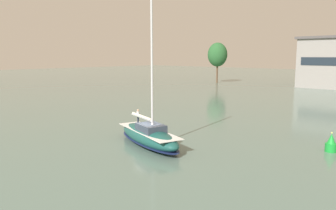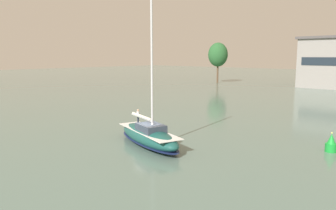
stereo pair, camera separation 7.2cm
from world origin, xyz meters
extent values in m
plane|color=slate|center=(0.00, 0.00, 0.00)|extent=(400.00, 400.00, 0.00)
cylinder|color=brown|center=(-39.54, 70.61, 3.66)|extent=(0.59, 0.59, 7.32)
ellipsoid|color=#285B2D|center=(-39.54, 70.61, 9.54)|extent=(6.59, 6.59, 8.05)
ellipsoid|color=#194C47|center=(0.00, 0.00, 0.94)|extent=(11.51, 6.24, 1.89)
ellipsoid|color=#19234C|center=(0.00, 0.00, 0.42)|extent=(11.63, 6.30, 0.23)
cube|color=silver|center=(0.00, 0.00, 1.49)|extent=(10.09, 5.37, 0.06)
cube|color=#333D4C|center=(0.53, -0.16, 1.91)|extent=(3.61, 2.99, 0.78)
cylinder|color=silver|center=(0.85, -0.26, 8.45)|extent=(0.22, 0.22, 13.86)
cylinder|color=silver|center=(-1.54, 0.47, 2.63)|extent=(4.82, 1.65, 0.19)
cylinder|color=silver|center=(-1.54, 0.47, 2.76)|extent=(4.38, 1.61, 0.30)
cylinder|color=#232838|center=(-3.07, 1.34, 1.95)|extent=(0.25, 0.25, 0.85)
cylinder|color=silver|center=(-3.07, 1.34, 2.70)|extent=(0.43, 0.43, 0.65)
sphere|color=tan|center=(-3.07, 1.34, 3.14)|extent=(0.24, 0.24, 0.24)
cylinder|color=green|center=(14.80, 10.30, 0.40)|extent=(1.07, 1.07, 0.81)
cone|color=green|center=(14.80, 10.30, 1.30)|extent=(0.81, 0.81, 0.98)
sphere|color=#F2F266|center=(14.80, 10.30, 1.87)|extent=(0.16, 0.16, 0.16)
camera|label=1|loc=(24.03, -23.06, 9.26)|focal=35.00mm
camera|label=2|loc=(24.09, -23.02, 9.26)|focal=35.00mm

